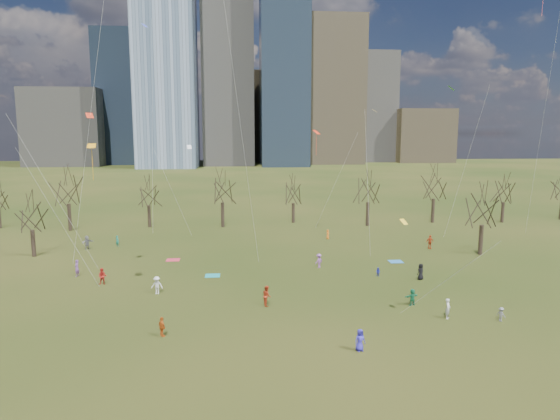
{
  "coord_description": "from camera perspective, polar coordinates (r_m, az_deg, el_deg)",
  "views": [
    {
      "loc": [
        -4.66,
        -41.17,
        15.19
      ],
      "look_at": [
        0.0,
        12.0,
        7.0
      ],
      "focal_mm": 32.0,
      "sensor_mm": 36.0,
      "label": 1
    }
  ],
  "objects": [
    {
      "name": "person_8",
      "position": [
        54.9,
        11.15,
        -6.97
      ],
      "size": [
        0.61,
        0.6,
        0.99
      ],
      "primitive_type": "imported",
      "rotation": [
        0.0,
        0.0,
        5.56
      ],
      "color": "#2931B5",
      "rests_on": "ground"
    },
    {
      "name": "bare_tree_row",
      "position": [
        79.05,
        -1.66,
        2.13
      ],
      "size": [
        113.04,
        29.8,
        9.5
      ],
      "color": "black",
      "rests_on": "ground"
    },
    {
      "name": "person_13",
      "position": [
        71.5,
        -18.1,
        -3.38
      ],
      "size": [
        0.64,
        0.6,
        1.47
      ],
      "primitive_type": "imported",
      "rotation": [
        0.0,
        0.0,
        2.52
      ],
      "color": "#1B7B6A",
      "rests_on": "ground"
    },
    {
      "name": "person_9",
      "position": [
        49.57,
        -13.89,
        -8.34
      ],
      "size": [
        1.19,
        0.79,
        1.72
      ],
      "primitive_type": "imported",
      "rotation": [
        0.0,
        0.0,
        6.14
      ],
      "color": "silver",
      "rests_on": "ground"
    },
    {
      "name": "person_2",
      "position": [
        45.01,
        -1.52,
        -9.77
      ],
      "size": [
        0.8,
        0.97,
        1.84
      ],
      "primitive_type": "imported",
      "rotation": [
        0.0,
        0.0,
        1.7
      ],
      "color": "#B23519",
      "rests_on": "ground"
    },
    {
      "name": "person_7",
      "position": [
        58.14,
        -22.2,
        -6.16
      ],
      "size": [
        0.55,
        0.73,
        1.81
      ],
      "primitive_type": "imported",
      "rotation": [
        0.0,
        0.0,
        4.52
      ],
      "color": "#814F9F",
      "rests_on": "ground"
    },
    {
      "name": "blanket_navy",
      "position": [
        61.66,
        13.09,
        -5.76
      ],
      "size": [
        1.6,
        1.5,
        0.03
      ],
      "primitive_type": "cube",
      "color": "#286FBA",
      "rests_on": "ground"
    },
    {
      "name": "kites_airborne",
      "position": [
        54.96,
        3.35,
        7.69
      ],
      "size": [
        61.07,
        43.64,
        33.84
      ],
      "color": "orange",
      "rests_on": "ground"
    },
    {
      "name": "person_15",
      "position": [
        57.36,
        4.46,
        -5.81
      ],
      "size": [
        1.21,
        1.15,
        1.65
      ],
      "primitive_type": "imported",
      "rotation": [
        0.0,
        0.0,
        3.82
      ],
      "color": "#8C4C99",
      "rests_on": "ground"
    },
    {
      "name": "person_0",
      "position": [
        36.73,
        9.13,
        -14.46
      ],
      "size": [
        0.89,
        0.71,
        1.6
      ],
      "primitive_type": "imported",
      "rotation": [
        0.0,
        0.0,
        0.29
      ],
      "color": "#3129B4",
      "rests_on": "ground"
    },
    {
      "name": "person_4",
      "position": [
        39.6,
        -13.33,
        -12.87
      ],
      "size": [
        0.84,
        0.96,
        1.55
      ],
      "primitive_type": "imported",
      "rotation": [
        0.0,
        0.0,
        2.19
      ],
      "color": "#CB5616",
      "rests_on": "ground"
    },
    {
      "name": "person_5",
      "position": [
        46.67,
        14.89,
        -9.59
      ],
      "size": [
        1.48,
        0.92,
        1.52
      ],
      "primitive_type": "imported",
      "rotation": [
        0.0,
        0.0,
        3.51
      ],
      "color": "#1B7B50",
      "rests_on": "ground"
    },
    {
      "name": "blanket_crimson",
      "position": [
        62.19,
        -12.12,
        -5.6
      ],
      "size": [
        1.6,
        1.5,
        0.03
      ],
      "primitive_type": "cube",
      "color": "#CA2843",
      "rests_on": "ground"
    },
    {
      "name": "person_10",
      "position": [
        69.44,
        16.75,
        -3.51
      ],
      "size": [
        1.14,
        0.63,
        1.84
      ],
      "primitive_type": "imported",
      "rotation": [
        0.0,
        0.0,
        0.17
      ],
      "color": "#C3411B",
      "rests_on": "ground"
    },
    {
      "name": "person_14",
      "position": [
        54.13,
        -19.63,
        -7.16
      ],
      "size": [
        0.83,
        0.66,
        1.69
      ],
      "primitive_type": "imported",
      "rotation": [
        0.0,
        0.0,
        0.02
      ],
      "color": "#B21E19",
      "rests_on": "ground"
    },
    {
      "name": "downtown_skyline",
      "position": [
        252.94,
        -4.62,
        14.1
      ],
      "size": [
        212.5,
        78.0,
        118.0
      ],
      "color": "slate",
      "rests_on": "ground"
    },
    {
      "name": "blanket_teal",
      "position": [
        54.79,
        -7.71,
        -7.44
      ],
      "size": [
        1.6,
        1.5,
        0.03
      ],
      "primitive_type": "cube",
      "color": "teal",
      "rests_on": "ground"
    },
    {
      "name": "person_3",
      "position": [
        45.31,
        23.95,
        -10.84
      ],
      "size": [
        0.76,
        0.89,
        1.2
      ],
      "primitive_type": "imported",
      "rotation": [
        0.0,
        0.0,
        2.08
      ],
      "color": "slate",
      "rests_on": "ground"
    },
    {
      "name": "person_1",
      "position": [
        44.32,
        18.63,
        -10.63
      ],
      "size": [
        0.66,
        0.74,
        1.7
      ],
      "primitive_type": "imported",
      "rotation": [
        0.0,
        0.0,
        1.04
      ],
      "color": "silver",
      "rests_on": "ground"
    },
    {
      "name": "person_11",
      "position": [
        70.85,
        -21.18,
        -3.48
      ],
      "size": [
        1.54,
        1.68,
        1.86
      ],
      "primitive_type": "imported",
      "rotation": [
        0.0,
        0.0,
        0.87
      ],
      "color": "slate",
      "rests_on": "ground"
    },
    {
      "name": "person_6",
      "position": [
        54.7,
        15.78,
        -6.8
      ],
      "size": [
        1.0,
        0.88,
        1.71
      ],
      "primitive_type": "imported",
      "rotation": [
        0.0,
        0.0,
        3.65
      ],
      "color": "black",
      "rests_on": "ground"
    },
    {
      "name": "ground",
      "position": [
        44.13,
        1.39,
        -11.41
      ],
      "size": [
        500.0,
        500.0,
        0.0
      ],
      "primitive_type": "plane",
      "color": "black",
      "rests_on": "ground"
    },
    {
      "name": "person_12",
      "position": [
        72.94,
        5.47,
        -2.78
      ],
      "size": [
        0.51,
        0.72,
        1.37
      ],
      "primitive_type": "imported",
      "rotation": [
        0.0,
        0.0,
        1.69
      ],
      "color": "orange",
      "rests_on": "ground"
    }
  ]
}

